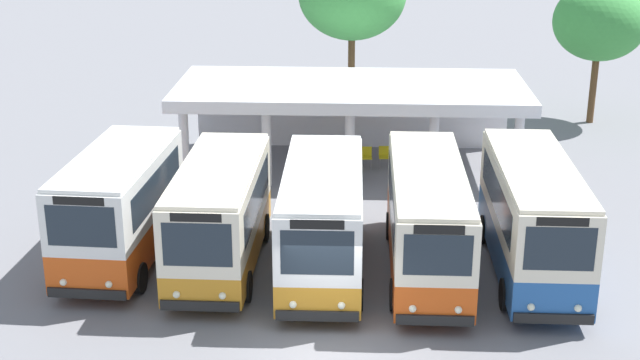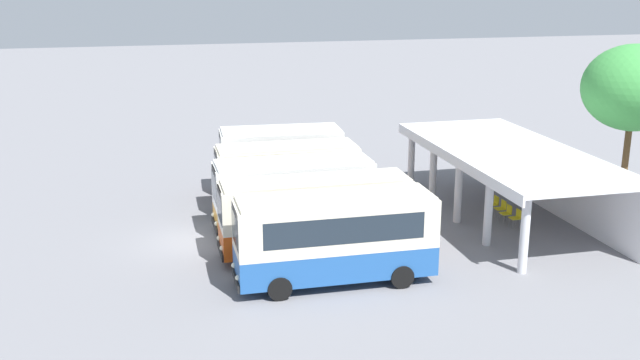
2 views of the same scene
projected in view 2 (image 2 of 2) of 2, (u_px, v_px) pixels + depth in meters
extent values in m
plane|color=slate|center=(195.00, 241.00, 32.41)|extent=(180.00, 180.00, 0.00)
cylinder|color=black|center=(246.00, 191.00, 38.19)|extent=(0.27, 0.91, 0.90)
cylinder|color=black|center=(243.00, 180.00, 40.30)|extent=(0.27, 0.91, 0.90)
cylinder|color=black|center=(322.00, 187.00, 38.89)|extent=(0.27, 0.91, 0.90)
cylinder|color=black|center=(314.00, 176.00, 41.00)|extent=(0.27, 0.91, 0.90)
cube|color=#D14C14|center=(281.00, 174.00, 39.45)|extent=(2.66, 6.51, 1.17)
cube|color=silver|center=(281.00, 147.00, 39.05)|extent=(2.66, 6.51, 1.79)
cube|color=silver|center=(281.00, 130.00, 38.78)|extent=(2.58, 6.32, 0.12)
cube|color=black|center=(221.00, 185.00, 39.00)|extent=(2.21, 0.22, 0.28)
cube|color=#1E2833|center=(221.00, 149.00, 38.47)|extent=(1.91, 0.15, 1.16)
cube|color=black|center=(220.00, 135.00, 38.27)|extent=(1.40, 0.12, 0.24)
cube|color=#1E2833|center=(286.00, 151.00, 37.96)|extent=(0.31, 5.12, 0.99)
cube|color=#1E2833|center=(280.00, 142.00, 40.14)|extent=(0.31, 5.12, 0.99)
sphere|color=#EAEACC|center=(222.00, 183.00, 38.32)|extent=(0.20, 0.20, 0.20)
sphere|color=#EAEACC|center=(220.00, 176.00, 39.53)|extent=(0.20, 0.20, 0.20)
cylinder|color=black|center=(247.00, 210.00, 35.18)|extent=(0.23, 0.90, 0.90)
cylinder|color=black|center=(242.00, 197.00, 37.19)|extent=(0.23, 0.90, 0.90)
cylinder|color=black|center=(335.00, 204.00, 36.11)|extent=(0.23, 0.90, 0.90)
cylinder|color=black|center=(325.00, 192.00, 38.12)|extent=(0.23, 0.90, 0.90)
cube|color=orange|center=(287.00, 193.00, 36.55)|extent=(2.32, 6.96, 0.90)
cube|color=beige|center=(287.00, 166.00, 36.17)|extent=(2.32, 6.96, 1.87)
cube|color=beige|center=(287.00, 147.00, 35.89)|extent=(2.25, 6.75, 0.12)
cube|color=black|center=(217.00, 204.00, 35.88)|extent=(2.13, 0.13, 0.28)
cube|color=#1E2833|center=(216.00, 169.00, 35.41)|extent=(1.84, 0.07, 1.22)
cube|color=black|center=(216.00, 154.00, 35.20)|extent=(1.34, 0.07, 0.24)
cube|color=#1E2833|center=(293.00, 171.00, 35.13)|extent=(0.11, 5.55, 1.03)
cube|color=#1E2833|center=(285.00, 160.00, 37.21)|extent=(0.11, 5.55, 1.03)
sphere|color=#EAEACC|center=(218.00, 202.00, 35.22)|extent=(0.20, 0.20, 0.20)
sphere|color=#EAEACC|center=(216.00, 194.00, 36.37)|extent=(0.20, 0.20, 0.20)
cylinder|color=black|center=(250.00, 233.00, 32.17)|extent=(0.23, 0.90, 0.90)
cylinder|color=black|center=(242.00, 217.00, 34.21)|extent=(0.23, 0.90, 0.90)
cylinder|color=black|center=(347.00, 225.00, 33.20)|extent=(0.23, 0.90, 0.90)
cylinder|color=black|center=(334.00, 210.00, 35.24)|extent=(0.23, 0.90, 0.90)
cube|color=orange|center=(294.00, 213.00, 33.59)|extent=(2.34, 7.15, 0.93)
cube|color=white|center=(294.00, 183.00, 33.21)|extent=(2.34, 7.15, 1.88)
cube|color=white|center=(293.00, 162.00, 32.93)|extent=(2.27, 6.93, 0.12)
cube|color=black|center=(215.00, 226.00, 32.84)|extent=(2.17, 0.11, 0.28)
cube|color=#1E2833|center=(214.00, 187.00, 32.37)|extent=(1.88, 0.06, 1.22)
cube|color=black|center=(214.00, 171.00, 32.16)|extent=(1.37, 0.06, 0.24)
cube|color=#1E2833|center=(301.00, 189.00, 32.16)|extent=(0.08, 5.71, 1.03)
cube|color=#1E2833|center=(291.00, 175.00, 34.28)|extent=(0.08, 5.71, 1.03)
sphere|color=#EAEACC|center=(217.00, 224.00, 32.17)|extent=(0.20, 0.20, 0.20)
sphere|color=#EAEACC|center=(213.00, 215.00, 33.35)|extent=(0.20, 0.20, 0.20)
cylinder|color=black|center=(262.00, 258.00, 29.40)|extent=(0.22, 0.90, 0.90)
cylinder|color=black|center=(254.00, 240.00, 31.29)|extent=(0.22, 0.90, 0.90)
cylinder|color=black|center=(379.00, 247.00, 30.50)|extent=(0.22, 0.90, 0.90)
cylinder|color=black|center=(365.00, 231.00, 32.39)|extent=(0.22, 0.90, 0.90)
cube|color=#D14C14|center=(316.00, 233.00, 30.77)|extent=(2.15, 7.93, 1.05)
cube|color=beige|center=(316.00, 202.00, 30.39)|extent=(2.15, 7.93, 1.72)
cube|color=beige|center=(316.00, 181.00, 30.14)|extent=(2.08, 7.69, 0.12)
cube|color=black|center=(220.00, 250.00, 29.98)|extent=(2.02, 0.11, 0.28)
cube|color=#1E2833|center=(220.00, 208.00, 29.49)|extent=(1.74, 0.06, 1.12)
cube|color=black|center=(219.00, 191.00, 29.30)|extent=(1.27, 0.05, 0.24)
cube|color=#1E2833|center=(324.00, 208.00, 29.41)|extent=(0.06, 6.34, 0.94)
cube|color=#1E2833|center=(312.00, 193.00, 31.38)|extent=(0.06, 6.34, 0.94)
sphere|color=#EAEACC|center=(222.00, 248.00, 29.35)|extent=(0.20, 0.20, 0.20)
sphere|color=#EAEACC|center=(219.00, 238.00, 30.44)|extent=(0.20, 0.20, 0.20)
cylinder|color=black|center=(280.00, 289.00, 26.53)|extent=(0.23, 0.90, 0.90)
cylinder|color=black|center=(270.00, 267.00, 28.47)|extent=(0.23, 0.90, 0.90)
cylinder|color=black|center=(402.00, 277.00, 27.56)|extent=(0.23, 0.90, 0.90)
cylinder|color=black|center=(385.00, 257.00, 29.50)|extent=(0.23, 0.90, 0.90)
cube|color=#23569E|center=(335.00, 260.00, 27.88)|extent=(2.22, 7.51, 1.13)
cube|color=beige|center=(335.00, 223.00, 27.48)|extent=(2.22, 7.51, 1.82)
cube|color=beige|center=(335.00, 198.00, 27.21)|extent=(2.16, 7.29, 0.12)
cube|color=black|center=(236.00, 279.00, 27.16)|extent=(2.06, 0.11, 0.28)
cube|color=#1E2833|center=(235.00, 229.00, 26.64)|extent=(1.78, 0.06, 1.18)
cube|color=black|center=(235.00, 210.00, 26.44)|extent=(1.30, 0.06, 0.24)
cube|color=#1E2833|center=(345.00, 231.00, 26.48)|extent=(0.08, 6.00, 1.00)
cube|color=#1E2833|center=(331.00, 212.00, 28.49)|extent=(0.08, 6.00, 1.00)
sphere|color=#EAEACC|center=(238.00, 278.00, 26.52)|extent=(0.20, 0.20, 0.20)
sphere|color=#EAEACC|center=(234.00, 265.00, 27.64)|extent=(0.20, 0.20, 0.20)
cylinder|color=silver|center=(411.00, 158.00, 40.36)|extent=(0.36, 0.36, 3.20)
cylinder|color=silver|center=(433.00, 172.00, 37.43)|extent=(0.36, 0.36, 3.20)
cylinder|color=silver|center=(458.00, 189.00, 34.50)|extent=(0.36, 0.36, 3.20)
cylinder|color=silver|center=(488.00, 210.00, 31.58)|extent=(0.36, 0.36, 3.20)
cylinder|color=silver|center=(525.00, 234.00, 28.65)|extent=(0.36, 0.36, 3.20)
cube|color=white|center=(558.00, 182.00, 35.68)|extent=(13.33, 0.20, 3.20)
cube|color=white|center=(509.00, 151.00, 34.60)|extent=(13.83, 6.07, 0.20)
cube|color=white|center=(450.00, 160.00, 33.99)|extent=(13.83, 0.10, 0.28)
cylinder|color=slate|center=(491.00, 210.00, 35.92)|extent=(0.03, 0.03, 0.44)
cylinder|color=slate|center=(487.00, 208.00, 36.25)|extent=(0.03, 0.03, 0.44)
cylinder|color=slate|center=(497.00, 210.00, 36.01)|extent=(0.03, 0.03, 0.44)
cylinder|color=slate|center=(494.00, 207.00, 36.34)|extent=(0.03, 0.03, 0.44)
cube|color=yellow|center=(492.00, 204.00, 36.06)|extent=(0.45, 0.45, 0.04)
cube|color=yellow|center=(496.00, 200.00, 36.06)|extent=(0.44, 0.05, 0.40)
cylinder|color=slate|center=(498.00, 215.00, 35.25)|extent=(0.03, 0.03, 0.44)
cylinder|color=slate|center=(494.00, 213.00, 35.57)|extent=(0.03, 0.03, 0.44)
cylinder|color=slate|center=(505.00, 214.00, 35.34)|extent=(0.03, 0.03, 0.44)
cylinder|color=slate|center=(501.00, 212.00, 35.67)|extent=(0.03, 0.03, 0.44)
cube|color=yellow|center=(500.00, 209.00, 35.39)|extent=(0.45, 0.45, 0.04)
cube|color=yellow|center=(504.00, 204.00, 35.39)|extent=(0.44, 0.05, 0.40)
cylinder|color=slate|center=(503.00, 220.00, 34.55)|extent=(0.03, 0.03, 0.44)
cylinder|color=slate|center=(500.00, 217.00, 34.88)|extent=(0.03, 0.03, 0.44)
cylinder|color=slate|center=(510.00, 219.00, 34.64)|extent=(0.03, 0.03, 0.44)
cylinder|color=slate|center=(506.00, 217.00, 34.97)|extent=(0.03, 0.03, 0.44)
cube|color=yellow|center=(505.00, 213.00, 34.70)|extent=(0.45, 0.45, 0.04)
cube|color=yellow|center=(509.00, 209.00, 34.69)|extent=(0.44, 0.05, 0.40)
cylinder|color=slate|center=(513.00, 225.00, 33.90)|extent=(0.03, 0.03, 0.44)
cylinder|color=slate|center=(509.00, 222.00, 34.23)|extent=(0.03, 0.03, 0.44)
cylinder|color=slate|center=(520.00, 224.00, 33.99)|extent=(0.03, 0.03, 0.44)
cylinder|color=slate|center=(516.00, 221.00, 34.32)|extent=(0.03, 0.03, 0.44)
cube|color=yellow|center=(515.00, 218.00, 34.04)|extent=(0.45, 0.45, 0.04)
cube|color=yellow|center=(519.00, 214.00, 34.04)|extent=(0.44, 0.05, 0.40)
cylinder|color=brown|center=(625.00, 167.00, 36.44)|extent=(0.32, 0.32, 4.22)
ellipsoid|color=green|center=(634.00, 88.00, 35.36)|extent=(4.91, 4.91, 4.17)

